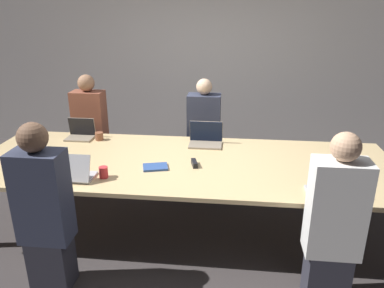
{
  "coord_description": "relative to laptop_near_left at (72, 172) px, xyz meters",
  "views": [
    {
      "loc": [
        0.47,
        -3.39,
        2.22
      ],
      "look_at": [
        0.08,
        0.1,
        0.9
      ],
      "focal_mm": 35.0,
      "sensor_mm": 36.0,
      "label": 1
    }
  ],
  "objects": [
    {
      "name": "laptop_far_left",
      "position": [
        -0.36,
        1.08,
        -0.0
      ],
      "size": [
        0.31,
        0.22,
        0.23
      ],
      "color": "gray",
      "rests_on": "conference_table"
    },
    {
      "name": "cup_near_left",
      "position": [
        0.26,
        0.07,
        -0.02
      ],
      "size": [
        0.08,
        0.08,
        0.1
      ],
      "color": "red",
      "rests_on": "conference_table"
    },
    {
      "name": "laptop_near_left",
      "position": [
        0.0,
        0.0,
        0.0
      ],
      "size": [
        0.36,
        0.25,
        0.25
      ],
      "rotation": [
        0.0,
        0.0,
        3.14
      ],
      "color": "#B7B7BC",
      "rests_on": "conference_table"
    },
    {
      "name": "notebook",
      "position": [
        0.68,
        0.33,
        -0.06
      ],
      "size": [
        0.27,
        0.22,
        0.02
      ],
      "rotation": [
        0.0,
        0.0,
        0.26
      ],
      "color": "#2D4C8C",
      "rests_on": "conference_table"
    },
    {
      "name": "laptop_near_right",
      "position": [
        2.18,
        -0.08,
        -0.0
      ],
      "size": [
        0.32,
        0.24,
        0.24
      ],
      "rotation": [
        0.0,
        0.0,
        3.14
      ],
      "color": "#B7B7BC",
      "rests_on": "conference_table"
    },
    {
      "name": "person_near_left",
      "position": [
        -0.04,
        -0.47,
        -0.13
      ],
      "size": [
        0.4,
        0.24,
        1.43
      ],
      "rotation": [
        0.0,
        0.0,
        3.14
      ],
      "color": "#2D2D38",
      "rests_on": "ground_plane"
    },
    {
      "name": "laptop_far_center",
      "position": [
        1.11,
        1.02,
        0.0
      ],
      "size": [
        0.37,
        0.25,
        0.25
      ],
      "color": "gray",
      "rests_on": "conference_table"
    },
    {
      "name": "cup_far_left",
      "position": [
        -0.12,
        1.03,
        -0.03
      ],
      "size": [
        0.09,
        0.09,
        0.09
      ],
      "color": "brown",
      "rests_on": "conference_table"
    },
    {
      "name": "person_far_center",
      "position": [
        1.05,
        1.52,
        -0.15
      ],
      "size": [
        0.4,
        0.24,
        1.39
      ],
      "color": "#2D2D38",
      "rests_on": "ground_plane"
    },
    {
      "name": "stapler",
      "position": [
        1.04,
        0.42,
        -0.05
      ],
      "size": [
        0.08,
        0.16,
        0.05
      ],
      "rotation": [
        0.0,
        0.0,
        0.26
      ],
      "color": "black",
      "rests_on": "conference_table"
    },
    {
      "name": "conference_table",
      "position": [
        0.92,
        0.52,
        -0.12
      ],
      "size": [
        4.18,
        1.47,
        0.75
      ],
      "color": "#D6B77F",
      "rests_on": "ground_plane"
    },
    {
      "name": "ground_plane",
      "position": [
        0.92,
        0.52,
        -0.82
      ],
      "size": [
        24.0,
        24.0,
        0.0
      ],
      "primitive_type": "plane",
      "color": "#383333"
    },
    {
      "name": "curtain_wall",
      "position": [
        0.92,
        2.92,
        0.58
      ],
      "size": [
        12.0,
        0.06,
        2.8
      ],
      "color": "#BCB7B2",
      "rests_on": "ground_plane"
    },
    {
      "name": "person_far_left",
      "position": [
        -0.42,
        1.54,
        -0.14
      ],
      "size": [
        0.4,
        0.24,
        1.41
      ],
      "color": "#2D2D38",
      "rests_on": "ground_plane"
    },
    {
      "name": "cup_near_right",
      "position": [
        2.43,
        -0.03,
        -0.03
      ],
      "size": [
        0.07,
        0.07,
        0.09
      ],
      "color": "brown",
      "rests_on": "conference_table"
    },
    {
      "name": "person_near_right",
      "position": [
        2.17,
        -0.4,
        -0.14
      ],
      "size": [
        0.4,
        0.24,
        1.41
      ],
      "rotation": [
        0.0,
        0.0,
        3.14
      ],
      "color": "#2D2D38",
      "rests_on": "ground_plane"
    }
  ]
}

